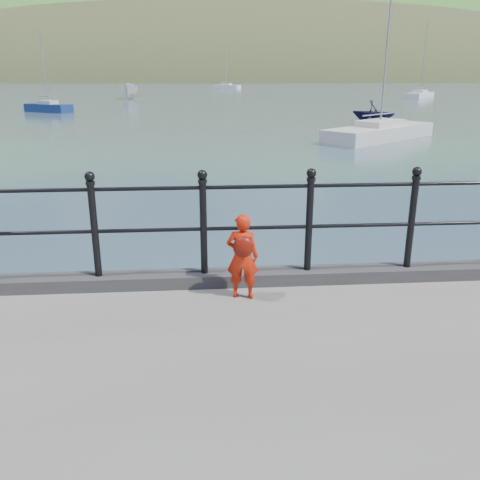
{
  "coord_description": "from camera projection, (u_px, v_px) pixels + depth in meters",
  "views": [
    {
      "loc": [
        -0.62,
        -5.6,
        3.36
      ],
      "look_at": [
        -0.19,
        -0.2,
        1.55
      ],
      "focal_mm": 38.0,
      "sensor_mm": 36.0,
      "label": 1
    }
  ],
  "objects": [
    {
      "name": "ground",
      "position": [
        254.0,
        351.0,
        6.41
      ],
      "size": [
        600.0,
        600.0,
        0.0
      ],
      "primitive_type": "plane",
      "color": "#2D4251",
      "rests_on": "ground"
    },
    {
      "name": "kerb",
      "position": [
        256.0,
        277.0,
        5.93
      ],
      "size": [
        60.0,
        0.3,
        0.15
      ],
      "primitive_type": "cube",
      "color": "#28282B",
      "rests_on": "quay"
    },
    {
      "name": "railing",
      "position": [
        257.0,
        215.0,
        5.69
      ],
      "size": [
        18.11,
        0.11,
        1.2
      ],
      "color": "black",
      "rests_on": "kerb"
    },
    {
      "name": "far_shore",
      "position": [
        281.0,
        128.0,
        242.84
      ],
      "size": [
        830.0,
        200.0,
        156.0
      ],
      "color": "#333A21",
      "rests_on": "ground"
    },
    {
      "name": "child",
      "position": [
        242.0,
        256.0,
        5.42
      ],
      "size": [
        0.38,
        0.33,
        0.94
      ],
      "rotation": [
        0.0,
        0.0,
        2.95
      ],
      "color": "red",
      "rests_on": "quay"
    },
    {
      "name": "launch_white",
      "position": [
        130.0,
        91.0,
        63.74
      ],
      "size": [
        1.98,
        5.26,
        2.03
      ],
      "primitive_type": "imported",
      "rotation": [
        0.0,
        0.0,
        -0.0
      ],
      "color": "silver",
      "rests_on": "ground"
    },
    {
      "name": "launch_navy",
      "position": [
        373.0,
        112.0,
        33.78
      ],
      "size": [
        3.84,
        3.79,
        1.53
      ],
      "primitive_type": "imported",
      "rotation": [
        0.0,
        0.0,
        0.88
      ],
      "color": "black",
      "rests_on": "ground"
    },
    {
      "name": "sailboat_near",
      "position": [
        380.0,
        133.0,
        26.02
      ],
      "size": [
        7.05,
        6.33,
        10.06
      ],
      "rotation": [
        0.0,
        0.0,
        0.69
      ],
      "color": "beige",
      "rests_on": "ground"
    },
    {
      "name": "sailboat_far",
      "position": [
        420.0,
        95.0,
        67.1
      ],
      "size": [
        5.75,
        6.39,
        9.62
      ],
      "rotation": [
        0.0,
        0.0,
        0.88
      ],
      "color": "silver",
      "rests_on": "ground"
    },
    {
      "name": "sailboat_port",
      "position": [
        49.0,
        108.0,
        43.5
      ],
      "size": [
        4.52,
        3.63,
        6.7
      ],
      "rotation": [
        0.0,
        0.0,
        -0.57
      ],
      "color": "navy",
      "rests_on": "ground"
    },
    {
      "name": "sailboat_deep",
      "position": [
        226.0,
        87.0,
        103.6
      ],
      "size": [
        5.9,
        4.78,
        8.79
      ],
      "rotation": [
        0.0,
        0.0,
        -0.59
      ],
      "color": "white",
      "rests_on": "ground"
    }
  ]
}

